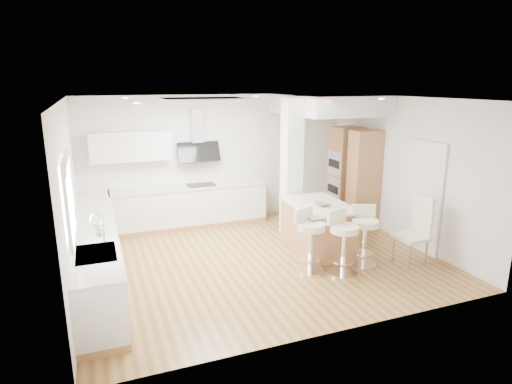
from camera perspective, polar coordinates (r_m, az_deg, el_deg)
name	(u,v)px	position (r m, az deg, el deg)	size (l,w,h in m)	color
ground	(260,258)	(7.74, 0.51, -8.85)	(6.00, 6.00, 0.00)	olive
ceiling	(260,258)	(7.74, 0.51, -8.85)	(6.00, 5.00, 0.02)	silver
wall_back	(219,159)	(9.62, -4.95, 4.47)	(6.00, 0.04, 2.80)	silver
wall_left	(70,199)	(6.82, -23.60, -0.88)	(0.04, 5.00, 2.80)	silver
wall_right	(403,170)	(8.83, 19.00, 2.82)	(0.04, 5.00, 2.80)	silver
skylight	(204,100)	(7.44, -6.99, 12.11)	(4.10, 2.10, 0.06)	silver
window_left	(68,194)	(5.88, -23.75, -0.26)	(0.06, 1.28, 1.07)	silver
doorway_right	(422,197)	(8.46, 21.21, -0.65)	(0.05, 1.00, 2.10)	#403932
counter_left	(97,251)	(7.32, -20.44, -7.34)	(0.63, 4.50, 1.35)	#B47D4D
counter_back	(182,196)	(9.30, -9.80, -0.49)	(3.62, 0.63, 2.50)	#B47D4D
pillar	(291,168)	(8.56, 4.75, 3.22)	(0.35, 0.35, 2.80)	silver
soffit	(328,105)	(9.30, 9.64, 11.43)	(1.78, 2.20, 0.40)	silver
oven_column	(352,176)	(9.66, 12.72, 2.10)	(0.63, 1.21, 2.10)	#B47D4D
peninsula	(318,227)	(8.04, 8.21, -4.59)	(1.06, 1.53, 0.98)	#B47D4D
bar_stool_a	(310,237)	(7.11, 7.21, -5.95)	(0.62, 0.62, 1.06)	white
bar_stool_b	(343,239)	(7.07, 11.51, -6.20)	(0.61, 0.61, 1.07)	white
bar_stool_c	(364,233)	(7.50, 14.23, -5.29)	(0.60, 0.60, 1.04)	white
dining_chair	(417,228)	(7.80, 20.64, -4.53)	(0.49, 0.49, 1.21)	beige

